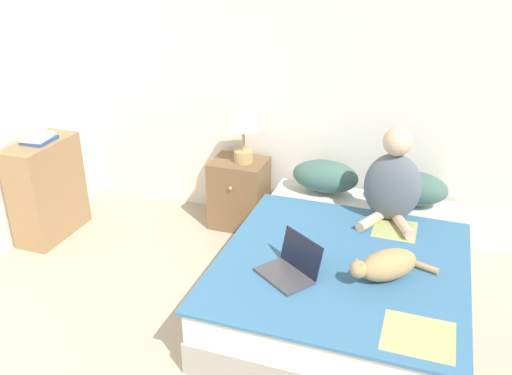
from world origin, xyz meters
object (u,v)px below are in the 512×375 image
object	(u,v)px
pillow_near	(325,176)
laptop_open	(290,268)
person_sitting	(393,183)
bed	(345,275)
pillow_far	(412,188)
book_stack_top	(39,138)
bookshelf	(47,189)
table_lamp	(243,119)
cat_tabby	(386,265)
nightstand	(239,193)

from	to	relation	value
pillow_near	laptop_open	bearing A→B (deg)	-87.05
person_sitting	bed	bearing A→B (deg)	-113.08
pillow_far	book_stack_top	size ratio (longest dim) A/B	2.08
bed	pillow_near	size ratio (longest dim) A/B	3.75
person_sitting	bookshelf	size ratio (longest dim) A/B	0.84
bookshelf	table_lamp	bearing A→B (deg)	24.25
bed	cat_tabby	bearing A→B (deg)	-45.23
person_sitting	laptop_open	world-z (taller)	person_sitting
laptop_open	nightstand	size ratio (longest dim) A/B	0.72
nightstand	bookshelf	size ratio (longest dim) A/B	0.72
laptop_open	table_lamp	world-z (taller)	table_lamp
nightstand	book_stack_top	size ratio (longest dim) A/B	2.36
bookshelf	cat_tabby	bearing A→B (deg)	-8.49
pillow_near	book_stack_top	bearing A→B (deg)	-162.51
laptop_open	table_lamp	size ratio (longest dim) A/B	0.80
book_stack_top	pillow_near	bearing A→B (deg)	17.49
pillow_far	book_stack_top	world-z (taller)	book_stack_top
nightstand	pillow_near	bearing A→B (deg)	0.84
pillow_near	table_lamp	world-z (taller)	table_lamp
person_sitting	book_stack_top	world-z (taller)	person_sitting
table_lamp	bookshelf	world-z (taller)	table_lamp
person_sitting	cat_tabby	xyz separation A→B (m)	(0.07, -0.74, -0.19)
pillow_far	book_stack_top	distance (m)	2.81
bed	pillow_far	size ratio (longest dim) A/B	3.75
pillow_near	bookshelf	size ratio (longest dim) A/B	0.64
book_stack_top	person_sitting	bearing A→B (deg)	7.51
pillow_far	table_lamp	bearing A→B (deg)	-179.25
laptop_open	table_lamp	bearing A→B (deg)	156.75
person_sitting	cat_tabby	size ratio (longest dim) A/B	1.39
pillow_near	nightstand	bearing A→B (deg)	-179.16
pillow_far	book_stack_top	bearing A→B (deg)	-166.49
bed	bookshelf	distance (m)	2.41
pillow_far	nightstand	distance (m)	1.37
pillow_far	cat_tabby	bearing A→B (deg)	-93.01
laptop_open	pillow_near	bearing A→B (deg)	128.19
bed	book_stack_top	bearing A→B (deg)	176.90
cat_tabby	table_lamp	size ratio (longest dim) A/B	0.94
table_lamp	pillow_near	bearing A→B (deg)	1.49
bed	cat_tabby	xyz separation A→B (m)	(0.27, -0.27, 0.30)
laptop_open	person_sitting	bearing A→B (deg)	97.62
nightstand	book_stack_top	distance (m)	1.60
person_sitting	nightstand	distance (m)	1.33
pillow_near	pillow_far	bearing A→B (deg)	0.00
cat_tabby	table_lamp	world-z (taller)	table_lamp
nightstand	table_lamp	size ratio (longest dim) A/B	1.12
bed	book_stack_top	world-z (taller)	book_stack_top
bed	pillow_far	bearing A→B (deg)	67.63
person_sitting	laptop_open	size ratio (longest dim) A/B	1.63
bed	nightstand	world-z (taller)	nightstand
cat_tabby	person_sitting	bearing A→B (deg)	-127.26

